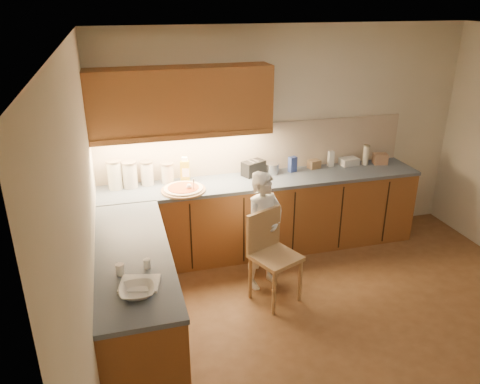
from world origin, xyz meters
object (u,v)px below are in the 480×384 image
at_px(oil_jug, 185,171).
at_px(wooden_chair, 271,250).
at_px(toaster, 253,168).
at_px(child, 264,231).
at_px(pizza_on_board, 184,189).

bearing_deg(oil_jug, wooden_chair, -59.01).
bearing_deg(toaster, child, -124.31).
bearing_deg(wooden_chair, pizza_on_board, 107.68).
xyz_separation_m(pizza_on_board, wooden_chair, (0.72, -0.83, -0.40)).
relative_size(oil_jug, toaster, 0.97).
relative_size(pizza_on_board, wooden_chair, 0.52).
height_order(pizza_on_board, wooden_chair, pizza_on_board).
bearing_deg(toaster, pizza_on_board, 172.64).
height_order(pizza_on_board, child, child).
height_order(child, wooden_chair, child).
distance_m(oil_jug, toaster, 0.81).
bearing_deg(pizza_on_board, wooden_chair, -49.13).
relative_size(child, wooden_chair, 1.37).
xyz_separation_m(wooden_chair, oil_jug, (-0.66, 1.09, 0.52)).
bearing_deg(wooden_chair, child, 66.08).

